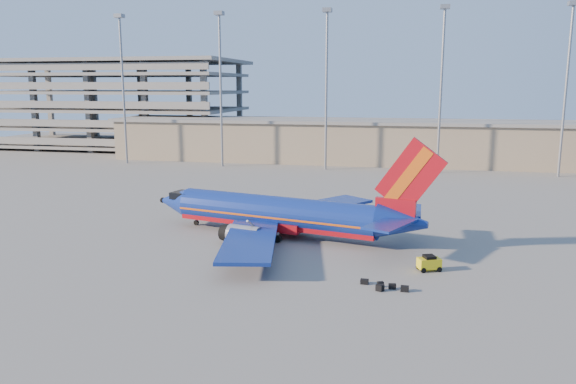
{
  "coord_description": "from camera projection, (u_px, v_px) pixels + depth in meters",
  "views": [
    {
      "loc": [
        9.96,
        -55.87,
        15.29
      ],
      "look_at": [
        -2.57,
        2.06,
        4.0
      ],
      "focal_mm": 35.0,
      "sensor_mm": 36.0,
      "label": 1
    }
  ],
  "objects": [
    {
      "name": "baggage_tug",
      "position": [
        429.0,
        263.0,
        46.89
      ],
      "size": [
        2.14,
        1.75,
        1.34
      ],
      "rotation": [
        0.0,
        0.0,
        0.39
      ],
      "color": "yellow",
      "rests_on": "ground"
    },
    {
      "name": "light_mast_row",
      "position": [
        383.0,
        72.0,
        98.41
      ],
      "size": [
        101.6,
        1.6,
        28.65
      ],
      "color": "gray",
      "rests_on": "ground"
    },
    {
      "name": "terminal_building",
      "position": [
        409.0,
        142.0,
        111.37
      ],
      "size": [
        122.0,
        16.0,
        8.5
      ],
      "color": "gray",
      "rests_on": "ground"
    },
    {
      "name": "parking_garage",
      "position": [
        117.0,
        100.0,
        140.35
      ],
      "size": [
        62.0,
        32.0,
        21.4
      ],
      "color": "slate",
      "rests_on": "ground"
    },
    {
      "name": "aircraft_main",
      "position": [
        283.0,
        214.0,
        57.45
      ],
      "size": [
        31.23,
        29.69,
        10.73
      ],
      "rotation": [
        0.0,
        0.0,
        -0.23
      ],
      "color": "navy",
      "rests_on": "ground"
    },
    {
      "name": "ground",
      "position": [
        308.0,
        234.0,
        58.57
      ],
      "size": [
        220.0,
        220.0,
        0.0
      ],
      "primitive_type": "plane",
      "color": "slate",
      "rests_on": "ground"
    },
    {
      "name": "luggage_pile",
      "position": [
        384.0,
        286.0,
        42.77
      ],
      "size": [
        3.73,
        1.78,
        0.51
      ],
      "color": "black",
      "rests_on": "ground"
    }
  ]
}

